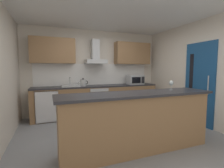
# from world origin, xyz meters

# --- Properties ---
(ground) EXTENTS (5.25, 4.95, 0.02)m
(ground) POSITION_xyz_m (0.00, 0.00, -0.01)
(ground) COLOR gray
(ceiling) EXTENTS (5.25, 4.95, 0.02)m
(ceiling) POSITION_xyz_m (0.00, 0.00, 2.61)
(ceiling) COLOR white
(wall_back) EXTENTS (5.25, 0.12, 2.60)m
(wall_back) POSITION_xyz_m (0.00, 2.03, 1.30)
(wall_back) COLOR silver
(wall_back) RESTS_ON ground
(wall_right) EXTENTS (0.12, 4.95, 2.60)m
(wall_right) POSITION_xyz_m (2.18, 0.00, 1.30)
(wall_right) COLOR silver
(wall_right) RESTS_ON ground
(backsplash_tile) EXTENTS (3.61, 0.02, 0.66)m
(backsplash_tile) POSITION_xyz_m (0.00, 1.96, 1.23)
(backsplash_tile) COLOR white
(counter_back) EXTENTS (3.74, 0.60, 0.90)m
(counter_back) POSITION_xyz_m (0.00, 1.65, 0.45)
(counter_back) COLOR olive
(counter_back) RESTS_ON ground
(counter_island) EXTENTS (2.70, 0.64, 1.01)m
(counter_island) POSITION_xyz_m (0.02, -0.72, 0.51)
(counter_island) COLOR olive
(counter_island) RESTS_ON ground
(upper_cabinets) EXTENTS (3.69, 0.32, 0.70)m
(upper_cabinets) POSITION_xyz_m (0.00, 1.80, 1.91)
(upper_cabinets) COLOR olive
(side_door) EXTENTS (0.08, 0.85, 2.05)m
(side_door) POSITION_xyz_m (2.11, -0.11, 1.03)
(side_door) COLOR navy
(side_door) RESTS_ON ground
(oven) EXTENTS (0.60, 0.62, 0.80)m
(oven) POSITION_xyz_m (-0.04, 1.63, 0.46)
(oven) COLOR slate
(oven) RESTS_ON ground
(refrigerator) EXTENTS (0.58, 0.60, 0.85)m
(refrigerator) POSITION_xyz_m (-1.45, 1.62, 0.43)
(refrigerator) COLOR white
(refrigerator) RESTS_ON ground
(microwave) EXTENTS (0.50, 0.38, 0.30)m
(microwave) POSITION_xyz_m (1.25, 1.60, 1.05)
(microwave) COLOR #B7BABC
(microwave) RESTS_ON counter_back
(sink) EXTENTS (0.50, 0.40, 0.26)m
(sink) POSITION_xyz_m (-0.81, 1.64, 0.93)
(sink) COLOR silver
(sink) RESTS_ON counter_back
(kettle) EXTENTS (0.29, 0.15, 0.24)m
(kettle) POSITION_xyz_m (-0.46, 1.59, 1.01)
(kettle) COLOR #B7BABC
(kettle) RESTS_ON counter_back
(range_hood) EXTENTS (0.62, 0.45, 0.72)m
(range_hood) POSITION_xyz_m (-0.04, 1.76, 1.79)
(range_hood) COLOR #B7BABC
(wine_glass) EXTENTS (0.08, 0.08, 0.18)m
(wine_glass) POSITION_xyz_m (0.80, -0.62, 1.13)
(wine_glass) COLOR silver
(wine_glass) RESTS_ON counter_island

